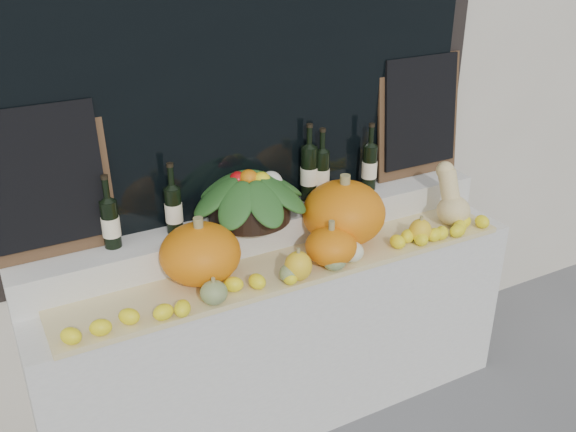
{
  "coord_description": "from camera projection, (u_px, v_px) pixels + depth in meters",
  "views": [
    {
      "loc": [
        -1.18,
        -0.74,
        2.33
      ],
      "look_at": [
        0.0,
        1.45,
        1.12
      ],
      "focal_mm": 40.0,
      "sensor_mm": 36.0,
      "label": 1
    }
  ],
  "objects": [
    {
      "name": "wine_bottle_far_left",
      "position": [
        110.0,
        223.0,
        2.64
      ],
      "size": [
        0.08,
        0.08,
        0.32
      ],
      "color": "black",
      "rests_on": "rear_tier"
    },
    {
      "name": "butternut_squash",
      "position": [
        451.0,
        200.0,
        3.14
      ],
      "size": [
        0.16,
        0.22,
        0.3
      ],
      "color": "#EBCF8A",
      "rests_on": "straw_bedding"
    },
    {
      "name": "wine_bottle_near_left",
      "position": [
        174.0,
        209.0,
        2.76
      ],
      "size": [
        0.08,
        0.08,
        0.32
      ],
      "color": "black",
      "rests_on": "rear_tier"
    },
    {
      "name": "wine_bottle_near_right",
      "position": [
        322.0,
        174.0,
        3.08
      ],
      "size": [
        0.08,
        0.08,
        0.35
      ],
      "color": "black",
      "rests_on": "rear_tier"
    },
    {
      "name": "pumpkin_left",
      "position": [
        200.0,
        254.0,
        2.65
      ],
      "size": [
        0.43,
        0.43,
        0.25
      ],
      "primitive_type": "ellipsoid",
      "rotation": [
        0.0,
        0.0,
        0.33
      ],
      "color": "orange",
      "rests_on": "straw_bedding"
    },
    {
      "name": "wine_bottle_tall",
      "position": [
        309.0,
        173.0,
        3.06
      ],
      "size": [
        0.08,
        0.08,
        0.38
      ],
      "color": "black",
      "rests_on": "rear_tier"
    },
    {
      "name": "pumpkin_right",
      "position": [
        344.0,
        213.0,
        2.95
      ],
      "size": [
        0.4,
        0.4,
        0.3
      ],
      "primitive_type": "ellipsoid",
      "rotation": [
        0.0,
        0.0,
        -0.04
      ],
      "color": "orange",
      "rests_on": "straw_bedding"
    },
    {
      "name": "produce_bowl",
      "position": [
        249.0,
        194.0,
        2.88
      ],
      "size": [
        0.57,
        0.57,
        0.25
      ],
      "color": "black",
      "rests_on": "rear_tier"
    },
    {
      "name": "straw_bedding",
      "position": [
        293.0,
        267.0,
        2.83
      ],
      "size": [
        2.1,
        0.32,
        0.02
      ],
      "primitive_type": "cube",
      "color": "tan",
      "rests_on": "display_sill"
    },
    {
      "name": "chalkboard_left",
      "position": [
        46.0,
        180.0,
        2.5
      ],
      "size": [
        0.5,
        0.09,
        0.62
      ],
      "rotation": [
        -0.1,
        0.0,
        0.0
      ],
      "color": "#4C331E",
      "rests_on": "rear_tier"
    },
    {
      "name": "chalkboard_right",
      "position": [
        420.0,
        115.0,
        3.28
      ],
      "size": [
        0.5,
        0.09,
        0.62
      ],
      "rotation": [
        -0.1,
        0.0,
        0.0
      ],
      "color": "#4C331E",
      "rests_on": "rear_tier"
    },
    {
      "name": "wine_bottle_far_right",
      "position": [
        369.0,
        166.0,
        3.19
      ],
      "size": [
        0.08,
        0.08,
        0.34
      ],
      "color": "black",
      "rests_on": "rear_tier"
    },
    {
      "name": "display_sill",
      "position": [
        281.0,
        335.0,
        3.12
      ],
      "size": [
        2.3,
        0.55,
        0.88
      ],
      "primitive_type": "cube",
      "color": "silver",
      "rests_on": "ground"
    },
    {
      "name": "decorative_gourds",
      "position": [
        322.0,
        261.0,
        2.75
      ],
      "size": [
        1.16,
        0.14,
        0.15
      ],
      "color": "#325E1C",
      "rests_on": "straw_bedding"
    },
    {
      "name": "rear_tier",
      "position": [
        265.0,
        228.0,
        3.02
      ],
      "size": [
        2.3,
        0.25,
        0.16
      ],
      "primitive_type": "cube",
      "color": "silver",
      "rests_on": "display_sill"
    },
    {
      "name": "pumpkin_center",
      "position": [
        331.0,
        246.0,
        2.8
      ],
      "size": [
        0.28,
        0.28,
        0.17
      ],
      "primitive_type": "ellipsoid",
      "rotation": [
        0.0,
        0.0,
        -0.29
      ],
      "color": "orange",
      "rests_on": "straw_bedding"
    },
    {
      "name": "lemon_heap",
      "position": [
        306.0,
        269.0,
        2.72
      ],
      "size": [
        2.2,
        0.16,
        0.06
      ],
      "primitive_type": null,
      "color": "yellow",
      "rests_on": "straw_bedding"
    }
  ]
}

